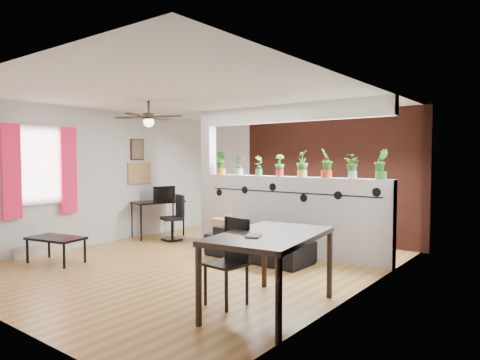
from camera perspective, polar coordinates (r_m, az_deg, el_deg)
The scene contains 29 objects.
room_shell at distance 6.76m, azimuth -5.65°, elevation -0.23°, with size 6.30×7.10×2.90m.
partition_wall at distance 7.54m, azimuth 6.74°, elevation -4.67°, with size 3.60×0.18×1.35m, color #BCBCC1.
ceiling_header at distance 7.52m, azimuth 6.83°, elevation 8.87°, with size 3.60×0.18×0.30m, color silver.
pier_column at distance 8.62m, azimuth -4.21°, elevation 0.47°, with size 0.22×0.20×2.60m, color #BCBCC1.
brick_panel at distance 8.78m, azimuth 11.68°, elevation 0.46°, with size 3.90×0.05×2.60m, color #AB4531.
vine_decal at distance 7.42m, azimuth 6.38°, elevation -1.65°, with size 3.31×0.01×0.30m.
window_assembly at distance 8.09m, azimuth -25.06°, elevation 1.51°, with size 0.09×1.30×1.55m.
baseboard_heater at distance 8.23m, azimuth -24.78°, elevation -8.42°, with size 0.08×1.00×0.18m, color beige.
corkboard at distance 9.30m, azimuth -13.25°, elevation 0.89°, with size 0.03×0.60×0.45m, color #9B7A4B.
framed_art at distance 9.26m, azimuth -13.53°, elevation 3.98°, with size 0.03×0.34×0.44m.
ceiling_fan at distance 7.15m, azimuth -12.08°, elevation 8.03°, with size 1.19×1.19×0.43m.
potted_plant_0 at distance 8.39m, azimuth -2.53°, elevation 2.41°, with size 0.29×0.26×0.46m.
potted_plant_1 at distance 8.11m, azimuth -0.09°, elevation 2.17°, with size 0.25×0.25×0.40m.
potted_plant_2 at distance 7.84m, azimuth 2.52°, elevation 2.03°, with size 0.20×0.22×0.37m.
potted_plant_3 at distance 7.59m, azimuth 5.32°, elevation 2.04°, with size 0.24×0.24×0.38m.
potted_plant_4 at distance 7.36m, azimuth 8.30°, elevation 2.24°, with size 0.26×0.28×0.44m.
potted_plant_5 at distance 7.15m, azimuth 11.46°, elevation 2.34°, with size 0.26×0.30×0.48m.
potted_plant_6 at distance 6.97m, azimuth 14.79°, elevation 1.90°, with size 0.24×0.22×0.39m.
potted_plant_7 at distance 6.81m, azimuth 18.30°, elevation 2.11°, with size 0.30×0.28×0.46m.
sofa at distance 7.12m, azimuth 2.43°, elevation -8.56°, with size 1.72×0.68×0.50m, color black.
cube_shelf at distance 7.99m, azimuth -1.77°, elevation -7.09°, with size 0.46×0.41×0.56m, color tan.
cup at distance 7.91m, azimuth -1.49°, elevation -4.82°, with size 0.11×0.11×0.09m, color gray.
computer_desk at distance 9.23m, azimuth -10.91°, elevation -3.21°, with size 0.81×1.16×0.76m.
monitor at distance 9.32m, azimuth -10.23°, elevation -2.17°, with size 0.05×0.30×0.17m, color black.
office_chair at distance 8.79m, azimuth -8.70°, elevation -5.40°, with size 0.50×0.50×0.91m.
dining_table at distance 4.72m, azimuth 4.06°, elevation -8.19°, with size 1.16×1.68×0.85m.
book at distance 4.51m, azimuth 0.88°, elevation -7.39°, with size 0.15×0.21×0.02m, color gray.
folding_chair at distance 4.98m, azimuth -1.11°, elevation -9.73°, with size 0.43×0.43×0.98m.
coffee_table at distance 7.47m, azimuth -23.34°, elevation -7.33°, with size 0.97×0.67×0.41m.
Camera 1 is at (4.62, -4.93, 1.68)m, focal length 32.00 mm.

